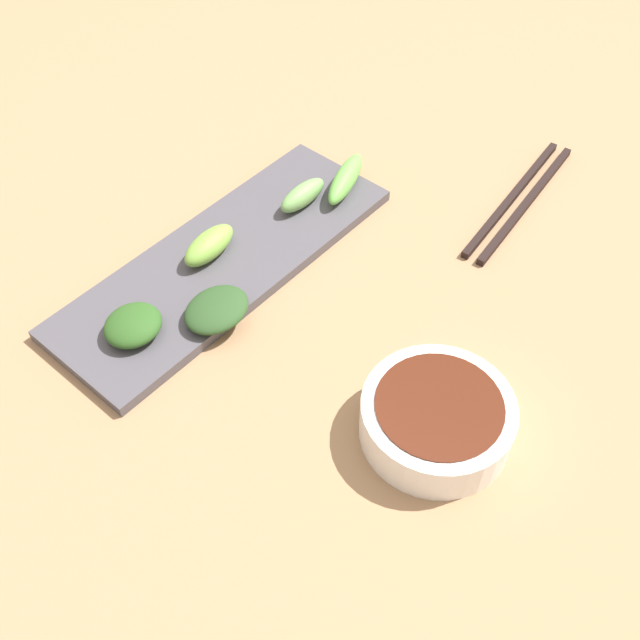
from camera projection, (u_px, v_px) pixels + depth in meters
tabletop at (310, 314)px, 0.76m from camera, size 2.10×2.10×0.02m
sauce_bowl at (437, 418)px, 0.64m from camera, size 0.13×0.13×0.04m
serving_plate at (225, 260)px, 0.79m from camera, size 0.13×0.39×0.01m
broccoli_stalk_0 at (303, 195)px, 0.83m from camera, size 0.02×0.07×0.02m
broccoli_leafy_1 at (133, 325)px, 0.71m from camera, size 0.06×0.06×0.02m
broccoli_stalk_2 at (209, 245)px, 0.77m from camera, size 0.04×0.07×0.03m
broccoli_leafy_3 at (217, 310)px, 0.72m from camera, size 0.06×0.07×0.02m
broccoli_stalk_4 at (346, 179)px, 0.84m from camera, size 0.05×0.09×0.03m
chopsticks at (519, 200)px, 0.85m from camera, size 0.05×0.23×0.01m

